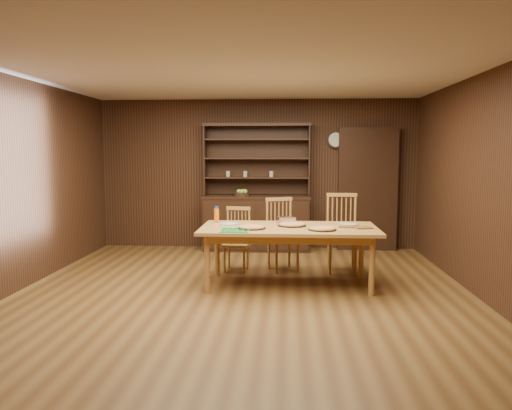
# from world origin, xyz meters

# --- Properties ---
(floor) EXTENTS (6.00, 6.00, 0.00)m
(floor) POSITION_xyz_m (0.00, 0.00, 0.00)
(floor) COLOR brown
(floor) RESTS_ON ground
(room_shell) EXTENTS (6.00, 6.00, 6.00)m
(room_shell) POSITION_xyz_m (0.00, 0.00, 1.58)
(room_shell) COLOR beige
(room_shell) RESTS_ON floor
(china_hutch) EXTENTS (1.84, 0.52, 2.17)m
(china_hutch) POSITION_xyz_m (-0.00, 2.75, 0.60)
(china_hutch) COLOR black
(china_hutch) RESTS_ON floor
(doorway) EXTENTS (1.00, 0.18, 2.10)m
(doorway) POSITION_xyz_m (1.90, 2.90, 1.05)
(doorway) COLOR black
(doorway) RESTS_ON floor
(wall_clock) EXTENTS (0.30, 0.05, 0.30)m
(wall_clock) POSITION_xyz_m (1.35, 2.96, 1.90)
(wall_clock) COLOR black
(wall_clock) RESTS_ON room_shell
(dining_table) EXTENTS (2.21, 1.11, 0.75)m
(dining_table) POSITION_xyz_m (0.55, 0.48, 0.68)
(dining_table) COLOR #AC733B
(dining_table) RESTS_ON floor
(chair_left) EXTENTS (0.41, 0.40, 0.91)m
(chair_left) POSITION_xyz_m (-0.19, 1.27, 0.48)
(chair_left) COLOR #BB8740
(chair_left) RESTS_ON floor
(chair_center) EXTENTS (0.55, 0.54, 1.04)m
(chair_center) POSITION_xyz_m (0.44, 1.34, 0.55)
(chair_center) COLOR #BB8740
(chair_center) RESTS_ON floor
(chair_right) EXTENTS (0.47, 0.44, 1.11)m
(chair_right) POSITION_xyz_m (1.30, 1.30, 0.59)
(chair_right) COLOR #BB8740
(chair_right) RESTS_ON floor
(pizza_left) EXTENTS (0.34, 0.34, 0.04)m
(pizza_left) POSITION_xyz_m (0.09, 0.31, 0.77)
(pizza_left) COLOR black
(pizza_left) RESTS_ON dining_table
(pizza_right) EXTENTS (0.34, 0.34, 0.04)m
(pizza_right) POSITION_xyz_m (0.95, 0.24, 0.77)
(pizza_right) COLOR black
(pizza_right) RESTS_ON dining_table
(pizza_center) EXTENTS (0.36, 0.36, 0.04)m
(pizza_center) POSITION_xyz_m (0.58, 0.56, 0.77)
(pizza_center) COLOR black
(pizza_center) RESTS_ON dining_table
(cooling_rack) EXTENTS (0.43, 0.43, 0.01)m
(cooling_rack) POSITION_xyz_m (-0.10, 0.12, 0.76)
(cooling_rack) COLOR #0DB34D
(cooling_rack) RESTS_ON dining_table
(plate_left) EXTENTS (0.27, 0.27, 0.02)m
(plate_left) POSITION_xyz_m (-0.23, 0.64, 0.76)
(plate_left) COLOR silver
(plate_left) RESTS_ON dining_table
(plate_right) EXTENTS (0.26, 0.26, 0.02)m
(plate_right) POSITION_xyz_m (1.32, 0.70, 0.76)
(plate_right) COLOR silver
(plate_right) RESTS_ON dining_table
(foil_dish) EXTENTS (0.25, 0.21, 0.09)m
(foil_dish) POSITION_xyz_m (0.51, 0.79, 0.79)
(foil_dish) COLOR silver
(foil_dish) RESTS_ON dining_table
(juice_bottle) EXTENTS (0.06, 0.06, 0.22)m
(juice_bottle) POSITION_xyz_m (-0.42, 0.82, 0.85)
(juice_bottle) COLOR orange
(juice_bottle) RESTS_ON dining_table
(pot_holder_a) EXTENTS (0.26, 0.26, 0.02)m
(pot_holder_a) POSITION_xyz_m (1.46, 0.44, 0.76)
(pot_holder_a) COLOR #A21312
(pot_holder_a) RESTS_ON dining_table
(pot_holder_b) EXTENTS (0.22, 0.22, 0.01)m
(pot_holder_b) POSITION_xyz_m (1.27, 0.51, 0.76)
(pot_holder_b) COLOR #A21312
(pot_holder_b) RESTS_ON dining_table
(fruit_bowl) EXTENTS (0.30, 0.30, 0.12)m
(fruit_bowl) POSITION_xyz_m (-0.25, 2.69, 0.98)
(fruit_bowl) COLOR black
(fruit_bowl) RESTS_ON china_hutch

